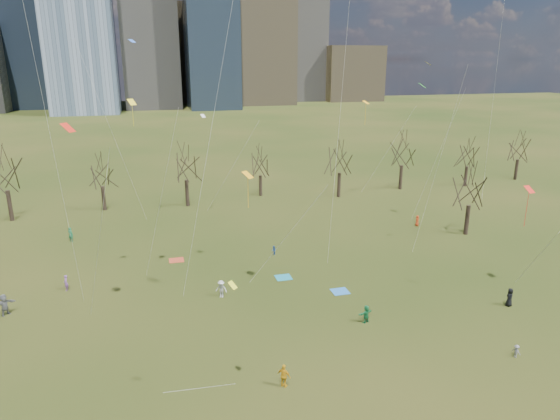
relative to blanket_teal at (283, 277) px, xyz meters
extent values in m
plane|color=black|center=(-0.17, -11.31, -0.01)|extent=(500.00, 500.00, 0.00)
cube|color=#726347|center=(44.83, 203.69, 35.98)|extent=(28.00, 28.00, 72.00)
cube|color=#384C66|center=(-60.17, 208.69, 32.48)|extent=(25.00, 25.00, 65.00)
cube|color=slate|center=(69.83, 218.69, 28.98)|extent=(22.00, 22.00, 58.00)
cube|color=#726347|center=(4.83, 228.69, 23.98)|extent=(30.00, 30.00, 48.00)
cube|color=#726347|center=(94.83, 213.69, 13.98)|extent=(30.00, 28.00, 28.00)
cylinder|color=black|center=(-31.17, 27.69, 2.12)|extent=(0.55, 0.55, 4.28)
cylinder|color=black|center=(-19.17, 29.69, 1.79)|extent=(0.52, 0.52, 3.60)
cylinder|color=black|center=(-7.17, 28.69, 2.01)|extent=(0.54, 0.54, 4.05)
cylinder|color=black|center=(4.83, 31.69, 1.67)|extent=(0.51, 0.51, 3.38)
cylinder|color=black|center=(16.83, 27.69, 1.97)|extent=(0.54, 0.54, 3.96)
cylinder|color=black|center=(28.83, 29.69, 2.05)|extent=(0.54, 0.54, 4.14)
cylinder|color=black|center=(40.83, 28.69, 1.74)|extent=(0.52, 0.52, 3.51)
cylinder|color=black|center=(52.83, 30.69, 1.85)|extent=(0.53, 0.53, 3.74)
cylinder|color=black|center=(25.83, 6.69, 1.90)|extent=(0.53, 0.53, 3.83)
cube|color=teal|center=(0.00, 0.00, 0.00)|extent=(1.60, 1.50, 0.03)
cube|color=blue|center=(4.40, -4.48, 0.00)|extent=(1.60, 1.50, 0.03)
cube|color=#B23D23|center=(-10.23, 7.43, 0.00)|extent=(1.60, 1.50, 0.03)
imported|color=slate|center=(12.99, -18.14, 0.50)|extent=(0.58, 0.75, 1.03)
imported|color=yellow|center=(-4.63, -17.06, 0.84)|extent=(1.00, 0.99, 1.70)
imported|color=#1B7D43|center=(4.35, -10.48, 0.76)|extent=(1.51, 0.93, 1.56)
imported|color=black|center=(18.02, -11.10, 0.84)|extent=(0.99, 0.91, 1.70)
imported|color=#8652A4|center=(-20.92, 2.56, 0.76)|extent=(0.42, 0.60, 1.56)
imported|color=#2956B2|center=(0.56, 6.18, 0.52)|extent=(0.45, 0.56, 1.07)
imported|color=beige|center=(-6.74, -2.71, 0.82)|extent=(1.25, 1.03, 1.68)
imported|color=slate|center=(-25.35, -1.25, 0.96)|extent=(1.74, 1.62, 1.94)
imported|color=red|center=(21.57, 11.29, 0.71)|extent=(0.64, 0.81, 1.44)
imported|color=#1A7848|center=(-22.22, 16.76, 0.89)|extent=(0.79, 0.74, 1.81)
plane|color=#FCAC15|center=(-4.11, -3.14, 11.63)|extent=(1.33, 1.31, 0.55)
cylinder|color=silver|center=(-1.34, -5.74, 6.51)|extent=(5.56, 5.20, 10.25)
cylinder|color=#FCAC15|center=(-4.11, -3.14, 9.97)|extent=(0.04, 0.04, 2.70)
plane|color=gold|center=(14.35, -0.22, 20.90)|extent=(0.91, 0.96, 0.38)
cylinder|color=silver|center=(14.69, -2.93, 11.14)|extent=(0.69, 5.44, 19.52)
plane|color=red|center=(19.87, -9.48, 10.30)|extent=(1.07, 0.94, 0.53)
cylinder|color=silver|center=(18.80, -13.05, 5.84)|extent=(2.17, 7.16, 8.92)
cylinder|color=red|center=(19.87, -9.48, 8.44)|extent=(0.04, 0.04, 3.15)
cylinder|color=silver|center=(-18.84, -7.11, 15.40)|extent=(0.36, 8.11, 28.03)
cylinder|color=silver|center=(4.56, -2.49, 16.36)|extent=(0.15, 3.69, 29.95)
plane|color=green|center=(20.13, 10.32, 18.27)|extent=(1.30, 1.35, 0.58)
cylinder|color=silver|center=(21.14, 7.42, 9.83)|extent=(2.04, 5.83, 16.89)
plane|color=#376EEC|center=(-13.23, 19.26, 23.34)|extent=(1.12, 1.10, 0.38)
cylinder|color=silver|center=(-16.05, 16.23, 12.36)|extent=(5.68, 6.07, 21.96)
plane|color=#FCAA15|center=(19.55, 24.91, 15.14)|extent=(1.44, 1.41, 0.48)
cylinder|color=silver|center=(21.78, 21.47, 8.26)|extent=(4.48, 6.89, 13.77)
cylinder|color=#FCAA15|center=(19.55, 24.91, 13.32)|extent=(0.04, 0.04, 3.00)
plane|color=yellow|center=(-8.05, -17.80, 8.30)|extent=(0.73, 0.72, 0.39)
cylinder|color=silver|center=(-10.28, -22.42, 4.84)|extent=(4.47, 9.25, 6.93)
plane|color=red|center=(-17.87, -5.72, 16.51)|extent=(1.26, 1.31, 0.63)
cylinder|color=silver|center=(-16.15, -10.62, 8.95)|extent=(3.46, 9.81, 15.14)
cylinder|color=silver|center=(33.59, 14.57, 17.59)|extent=(3.03, 3.49, 32.42)
plane|color=white|center=(-5.15, 20.77, 14.26)|extent=(0.90, 0.83, 0.42)
cylinder|color=silver|center=(-2.18, 17.36, 7.82)|extent=(5.96, 6.85, 12.88)
plane|color=yellow|center=(-13.41, 1.06, 17.72)|extent=(1.04, 0.97, 0.51)
cylinder|color=silver|center=(-11.61, -1.87, 9.55)|extent=(3.63, 5.88, 16.34)
cylinder|color=yellow|center=(-13.41, 1.06, 16.56)|extent=(0.04, 0.04, 1.83)
cylinder|color=silver|center=(-7.44, -6.06, 16.33)|extent=(5.77, 3.50, 29.89)
camera|label=1|loc=(-12.34, -44.91, 21.28)|focal=32.00mm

